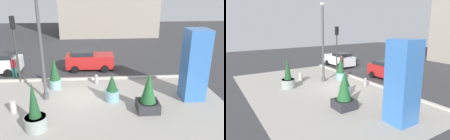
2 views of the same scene
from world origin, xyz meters
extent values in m
plane|color=#38383A|center=(0.00, 4.00, 0.00)|extent=(60.00, 60.00, 0.00)
cube|color=#9E998E|center=(0.00, -2.00, 0.00)|extent=(18.00, 10.00, 0.02)
cube|color=#B7B2A8|center=(0.00, 3.12, 0.08)|extent=(18.00, 0.24, 0.16)
cylinder|color=#4C4C51|center=(-2.41, -0.06, 0.20)|extent=(0.36, 0.36, 0.40)
cylinder|color=#4C4C51|center=(-2.41, -0.06, 3.38)|extent=(0.20, 0.20, 6.75)
cube|color=#3870BC|center=(7.09, -0.58, 2.27)|extent=(1.38, 1.38, 4.55)
cylinder|color=#7AA8B7|center=(-2.04, 1.60, 0.34)|extent=(0.81, 0.81, 0.67)
cylinder|color=#382819|center=(-2.04, 1.60, 0.65)|extent=(0.75, 0.75, 0.04)
cone|color=#1E4C28|center=(-2.04, 1.60, 1.46)|extent=(0.76, 0.76, 1.58)
cylinder|color=gray|center=(-2.25, -3.53, 0.37)|extent=(1.17, 1.17, 0.74)
cylinder|color=#382819|center=(-2.25, -3.53, 0.72)|extent=(1.07, 1.07, 0.04)
cone|color=#1E4C28|center=(-2.25, -3.53, 1.67)|extent=(0.62, 0.62, 1.86)
cylinder|color=#7AA8B7|center=(1.87, -0.62, 0.36)|extent=(0.91, 0.91, 0.72)
cylinder|color=#382819|center=(1.87, -0.62, 0.70)|extent=(0.84, 0.84, 0.04)
cone|color=#1E4C28|center=(1.87, -0.62, 1.26)|extent=(0.73, 0.73, 1.08)
cube|color=#2D2D33|center=(3.87, -2.07, 0.30)|extent=(1.28, 1.28, 0.59)
cylinder|color=#382819|center=(3.87, -2.07, 0.57)|extent=(1.22, 1.22, 0.04)
cone|color=#235B2D|center=(3.87, -2.07, 1.50)|extent=(0.92, 0.92, 1.80)
cylinder|color=#99999E|center=(0.89, 2.23, 0.28)|extent=(0.26, 0.26, 0.55)
sphere|color=#99999E|center=(0.89, 2.23, 0.63)|extent=(0.24, 0.24, 0.24)
cylinder|color=#99999E|center=(1.06, 2.23, 0.30)|extent=(0.12, 0.10, 0.10)
cylinder|color=#B2ADA3|center=(-3.97, -1.70, 0.38)|extent=(0.36, 0.36, 0.75)
cylinder|color=#333833|center=(-4.94, 3.04, 2.04)|extent=(0.14, 0.14, 4.09)
cube|color=black|center=(-4.94, 3.04, 4.54)|extent=(0.28, 0.32, 0.90)
sphere|color=green|center=(-4.94, 3.21, 4.81)|extent=(0.18, 0.18, 0.18)
cube|color=red|center=(0.40, 5.48, 0.82)|extent=(4.08, 1.77, 1.10)
cube|color=#1E2328|center=(-0.21, 5.49, 1.54)|extent=(1.84, 1.54, 0.33)
cylinder|color=black|center=(1.66, 6.33, 0.32)|extent=(0.64, 0.23, 0.64)
cylinder|color=black|center=(1.64, 4.60, 0.32)|extent=(0.64, 0.23, 0.64)
cylinder|color=black|center=(-0.85, 6.36, 0.32)|extent=(0.64, 0.23, 0.64)
cylinder|color=black|center=(-0.87, 4.63, 0.32)|extent=(0.64, 0.23, 0.64)
cube|color=#1E2328|center=(-6.97, 5.13, 1.54)|extent=(2.04, 1.69, 0.37)
cylinder|color=black|center=(-6.23, 4.22, 0.32)|extent=(0.65, 0.24, 0.64)
cylinder|color=black|center=(-6.29, 6.08, 0.32)|extent=(0.65, 0.24, 0.64)
cube|color=#236656|center=(-5.70, 4.15, 0.41)|extent=(0.31, 0.34, 0.81)
cylinder|color=maroon|center=(-5.70, 4.15, 1.12)|extent=(0.49, 0.49, 0.61)
sphere|color=beige|center=(-5.70, 4.15, 1.53)|extent=(0.22, 0.22, 0.22)
camera|label=1|loc=(0.86, -14.16, 6.97)|focal=37.67mm
camera|label=2|loc=(13.95, -9.10, 5.29)|focal=33.06mm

